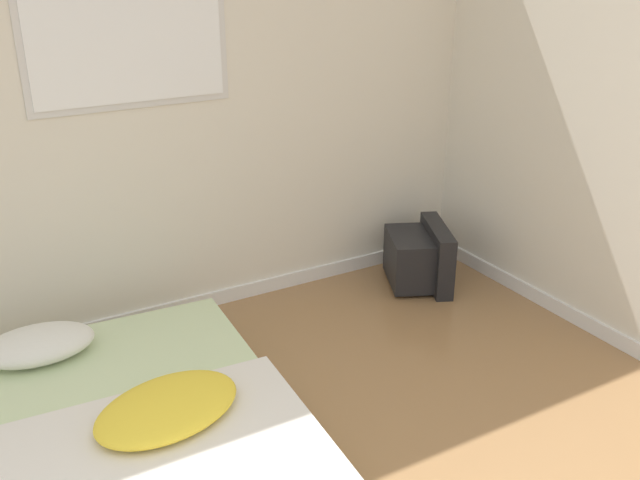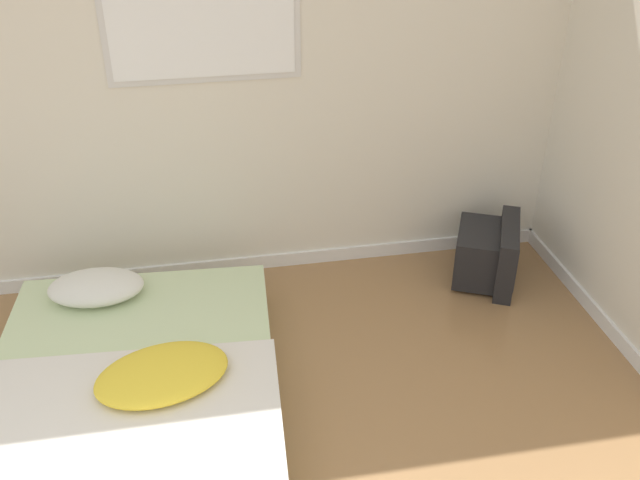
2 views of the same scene
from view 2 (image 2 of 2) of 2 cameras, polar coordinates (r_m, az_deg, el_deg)
The scene contains 3 objects.
wall_back at distance 4.17m, azimuth -18.70°, elevation 11.87°, with size 8.03×0.08×2.60m.
mattress_bed at distance 3.59m, azimuth -14.96°, elevation -12.31°, with size 1.51×2.00×0.38m.
crt_tv at distance 4.56m, azimuth 13.36°, elevation -1.03°, with size 0.53×0.59×0.40m.
Camera 2 is at (0.61, -1.12, 2.55)m, focal length 40.00 mm.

